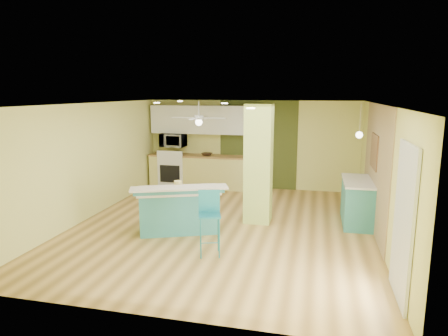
{
  "coord_description": "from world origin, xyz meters",
  "views": [
    {
      "loc": [
        1.83,
        -7.68,
        2.74
      ],
      "look_at": [
        -0.07,
        0.4,
        1.15
      ],
      "focal_mm": 32.0,
      "sensor_mm": 36.0,
      "label": 1
    }
  ],
  "objects_px": {
    "fruit_bowl": "(207,154)",
    "side_counter": "(357,202)",
    "peninsula": "(179,209)",
    "canister": "(178,185)",
    "bar_stool": "(209,212)"
  },
  "relations": [
    {
      "from": "peninsula",
      "to": "fruit_bowl",
      "type": "xyz_separation_m",
      "value": [
        -0.44,
        3.63,
        0.53
      ]
    },
    {
      "from": "bar_stool",
      "to": "fruit_bowl",
      "type": "height_order",
      "value": "bar_stool"
    },
    {
      "from": "bar_stool",
      "to": "fruit_bowl",
      "type": "relative_size",
      "value": 3.53
    },
    {
      "from": "peninsula",
      "to": "fruit_bowl",
      "type": "bearing_deg",
      "value": 74.94
    },
    {
      "from": "peninsula",
      "to": "fruit_bowl",
      "type": "distance_m",
      "value": 3.69
    },
    {
      "from": "side_counter",
      "to": "fruit_bowl",
      "type": "xyz_separation_m",
      "value": [
        -3.92,
        2.31,
        0.51
      ]
    },
    {
      "from": "fruit_bowl",
      "to": "side_counter",
      "type": "bearing_deg",
      "value": -30.49
    },
    {
      "from": "side_counter",
      "to": "canister",
      "type": "relative_size",
      "value": 8.57
    },
    {
      "from": "side_counter",
      "to": "canister",
      "type": "xyz_separation_m",
      "value": [
        -3.51,
        -1.29,
        0.46
      ]
    },
    {
      "from": "canister",
      "to": "bar_stool",
      "type": "bearing_deg",
      "value": -47.36
    },
    {
      "from": "peninsula",
      "to": "canister",
      "type": "bearing_deg",
      "value": 106.69
    },
    {
      "from": "peninsula",
      "to": "bar_stool",
      "type": "bearing_deg",
      "value": -69.17
    },
    {
      "from": "bar_stool",
      "to": "side_counter",
      "type": "relative_size",
      "value": 0.77
    },
    {
      "from": "bar_stool",
      "to": "canister",
      "type": "xyz_separation_m",
      "value": [
        -0.91,
        0.99,
        0.19
      ]
    },
    {
      "from": "bar_stool",
      "to": "canister",
      "type": "height_order",
      "value": "bar_stool"
    }
  ]
}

